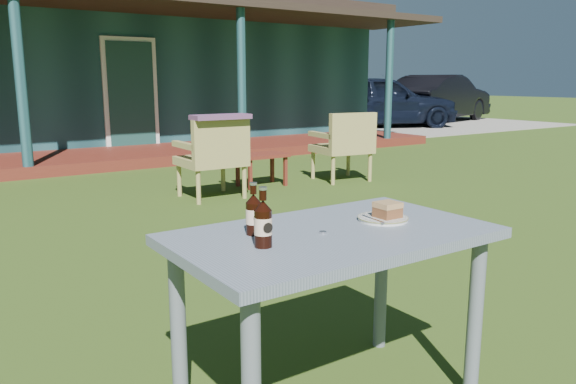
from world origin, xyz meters
TOP-DOWN VIEW (x-y plane):
  - ground at (0.00, 0.00)m, footprint 80.00×80.00m
  - gravel_strip at (10.50, 8.50)m, footprint 9.00×6.00m
  - car_near at (9.53, 8.27)m, footprint 4.55×3.23m
  - car_far at (12.58, 8.78)m, footprint 4.61×2.57m
  - cafe_table at (0.00, -1.60)m, footprint 1.20×0.70m
  - plate at (0.27, -1.59)m, footprint 0.20×0.20m
  - cake_slice at (0.28, -1.60)m, footprint 0.09×0.09m
  - fork at (0.20, -1.60)m, footprint 0.03×0.14m
  - cola_bottle_near at (-0.27, -1.47)m, footprint 0.06×0.06m
  - cola_bottle_far at (-0.32, -1.63)m, footprint 0.06×0.06m
  - bottle_cap at (-0.05, -1.61)m, footprint 0.03×0.03m
  - armchair_left at (1.45, 2.24)m, footprint 0.66×0.62m
  - armchair_right at (3.33, 2.29)m, footprint 0.73×0.69m
  - floral_throw at (1.44, 2.07)m, footprint 0.63×0.23m
  - side_table at (2.26, 2.59)m, footprint 0.60×0.40m

SIDE VIEW (x-z plane):
  - ground at x=0.00m, z-range 0.00..0.00m
  - gravel_strip at x=10.50m, z-range 0.00..0.02m
  - side_table at x=2.26m, z-range 0.14..0.54m
  - armchair_left at x=1.45m, z-range 0.05..0.93m
  - armchair_right at x=3.33m, z-range 0.05..0.94m
  - cafe_table at x=0.00m, z-range 0.26..0.98m
  - car_near at x=9.53m, z-range 0.00..1.44m
  - car_far at x=12.58m, z-range 0.00..1.44m
  - bottle_cap at x=-0.05m, z-range 0.72..0.73m
  - plate at x=0.27m, z-range 0.72..0.74m
  - fork at x=0.20m, z-range 0.73..0.74m
  - cake_slice at x=0.28m, z-range 0.73..0.80m
  - cola_bottle_near at x=-0.27m, z-range 0.70..0.89m
  - cola_bottle_far at x=-0.32m, z-range 0.70..0.91m
  - floral_throw at x=1.44m, z-range 0.88..0.93m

